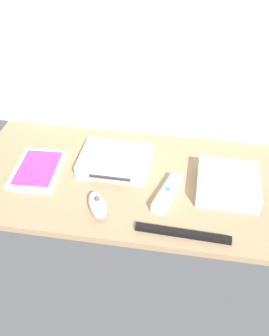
% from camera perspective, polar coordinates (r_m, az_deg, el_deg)
% --- Properties ---
extents(ground_plane, '(1.00, 0.48, 0.02)m').
position_cam_1_polar(ground_plane, '(1.13, 0.00, -1.97)').
color(ground_plane, '#9E7F5B').
rests_on(ground_plane, ground).
extents(back_wall, '(1.10, 0.01, 0.64)m').
position_cam_1_polar(back_wall, '(1.16, 2.08, 18.54)').
color(back_wall, silver).
rests_on(back_wall, ground).
extents(game_console, '(0.21, 0.17, 0.04)m').
position_cam_1_polar(game_console, '(1.15, -2.87, 1.12)').
color(game_console, white).
rests_on(game_console, ground_plane).
extents(mini_computer, '(0.17, 0.17, 0.05)m').
position_cam_1_polar(mini_computer, '(1.09, 13.84, -2.26)').
color(mini_computer, silver).
rests_on(mini_computer, ground_plane).
extents(game_case, '(0.15, 0.20, 0.02)m').
position_cam_1_polar(game_case, '(1.18, -14.32, -0.22)').
color(game_case, white).
rests_on(game_case, ground_plane).
extents(remote_wand, '(0.08, 0.15, 0.03)m').
position_cam_1_polar(remote_wand, '(1.05, 5.00, -3.85)').
color(remote_wand, white).
rests_on(remote_wand, ground_plane).
extents(remote_nunchuk, '(0.08, 0.11, 0.05)m').
position_cam_1_polar(remote_nunchuk, '(1.01, -5.59, -5.58)').
color(remote_nunchuk, white).
rests_on(remote_nunchuk, ground_plane).
extents(remote_classic_pad, '(0.15, 0.10, 0.02)m').
position_cam_1_polar(remote_classic_pad, '(1.13, -2.58, 2.50)').
color(remote_classic_pad, white).
rests_on(remote_classic_pad, game_console).
extents(sensor_bar, '(0.24, 0.03, 0.01)m').
position_cam_1_polar(sensor_bar, '(0.97, 7.28, -9.74)').
color(sensor_bar, black).
rests_on(sensor_bar, ground_plane).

